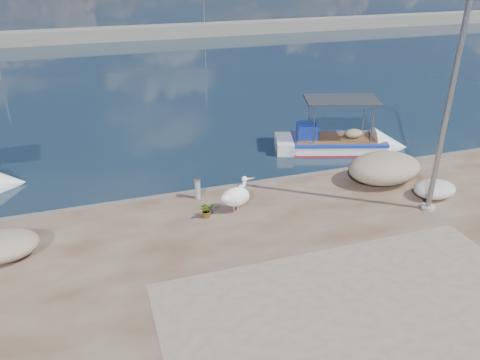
% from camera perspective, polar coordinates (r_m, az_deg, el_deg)
% --- Properties ---
extents(ground, '(1400.00, 1400.00, 0.00)m').
position_cam_1_polar(ground, '(12.54, 5.56, -12.68)').
color(ground, '#162635').
rests_on(ground, ground).
extents(quay_patch, '(9.00, 7.00, 0.01)m').
position_cam_1_polar(quay_patch, '(10.71, 17.61, -18.60)').
color(quay_patch, gray).
rests_on(quay_patch, quay).
extents(breakwater, '(120.00, 2.20, 7.50)m').
position_cam_1_polar(breakwater, '(49.58, -13.77, 16.97)').
color(breakwater, gray).
rests_on(breakwater, ground).
extents(boat_right, '(5.81, 3.36, 2.66)m').
position_cam_1_polar(boat_right, '(20.99, 11.63, 4.22)').
color(boat_right, white).
rests_on(boat_right, ground).
extents(pelican, '(1.20, 0.73, 1.14)m').
position_cam_1_polar(pelican, '(14.44, -0.43, -1.97)').
color(pelican, tan).
rests_on(pelican, quay).
extents(lamp_post, '(0.44, 0.96, 7.00)m').
position_cam_1_polar(lamp_post, '(14.79, 23.94, 8.03)').
color(lamp_post, gray).
rests_on(lamp_post, quay).
extents(bollard_near, '(0.24, 0.24, 0.74)m').
position_cam_1_polar(bollard_near, '(15.33, -5.20, -0.91)').
color(bollard_near, gray).
rests_on(bollard_near, quay).
extents(potted_plant, '(0.49, 0.44, 0.50)m').
position_cam_1_polar(potted_plant, '(14.31, -4.10, -3.64)').
color(potted_plant, '#33722D').
rests_on(potted_plant, quay).
extents(net_pile_d, '(1.45, 1.09, 0.54)m').
position_cam_1_polar(net_pile_d, '(16.72, 22.64, -1.04)').
color(net_pile_d, beige).
rests_on(net_pile_d, quay).
extents(net_pile_b, '(1.76, 1.37, 0.69)m').
position_cam_1_polar(net_pile_b, '(13.93, -26.83, -7.17)').
color(net_pile_b, tan).
rests_on(net_pile_b, quay).
extents(net_pile_c, '(2.65, 1.89, 1.04)m').
position_cam_1_polar(net_pile_c, '(17.11, 17.17, 1.41)').
color(net_pile_c, tan).
rests_on(net_pile_c, quay).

